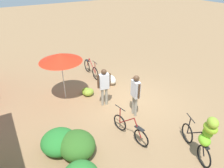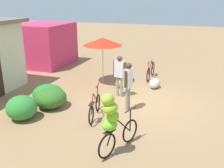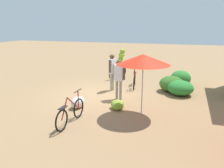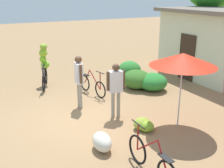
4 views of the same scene
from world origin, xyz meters
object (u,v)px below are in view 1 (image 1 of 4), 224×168
(market_umbrella, at_px, (60,57))
(banana_pile_on_ground, at_px, (87,92))
(person_vendor, at_px, (135,91))
(bicycle_near_pile, at_px, (130,129))
(person_bystander, at_px, (104,84))
(bicycle_leftmost, at_px, (205,135))
(bicycle_center_loaded, at_px, (91,69))
(produce_sack, at_px, (111,80))

(market_umbrella, distance_m, banana_pile_on_ground, 2.09)
(market_umbrella, relative_size, person_vendor, 1.22)
(bicycle_near_pile, distance_m, person_bystander, 2.29)
(market_umbrella, height_order, bicycle_leftmost, market_umbrella)
(banana_pile_on_ground, distance_m, person_bystander, 1.46)
(bicycle_leftmost, relative_size, bicycle_near_pile, 1.05)
(market_umbrella, xyz_separation_m, bicycle_center_loaded, (1.47, -2.00, -1.61))
(bicycle_near_pile, bearing_deg, person_bystander, -4.52)
(bicycle_leftmost, xyz_separation_m, person_vendor, (2.84, 0.43, 0.10))
(bicycle_center_loaded, xyz_separation_m, banana_pile_on_ground, (-1.76, 1.02, -0.21))
(banana_pile_on_ground, distance_m, produce_sack, 1.54)
(banana_pile_on_ground, height_order, produce_sack, produce_sack)
(bicycle_leftmost, distance_m, person_vendor, 2.88)
(market_umbrella, height_order, person_vendor, market_umbrella)
(bicycle_center_loaded, bearing_deg, bicycle_leftmost, -176.50)
(bicycle_leftmost, distance_m, bicycle_near_pile, 2.38)
(bicycle_center_loaded, distance_m, banana_pile_on_ground, 2.05)
(banana_pile_on_ground, bearing_deg, produce_sack, -75.69)
(bicycle_center_loaded, height_order, produce_sack, bicycle_center_loaded)
(bicycle_near_pile, xyz_separation_m, banana_pile_on_ground, (3.28, 0.13, -0.20))
(bicycle_center_loaded, relative_size, person_bystander, 1.03)
(person_vendor, bearing_deg, bicycle_near_pile, 137.60)
(produce_sack, bearing_deg, person_bystander, 141.41)
(person_bystander, bearing_deg, banana_pile_on_ground, 15.50)
(bicycle_near_pile, distance_m, person_vendor, 1.51)
(banana_pile_on_ground, relative_size, person_bystander, 0.43)
(banana_pile_on_ground, bearing_deg, person_vendor, -156.18)
(bicycle_leftmost, relative_size, person_vendor, 0.98)
(market_umbrella, relative_size, banana_pile_on_ground, 2.93)
(banana_pile_on_ground, relative_size, produce_sack, 1.06)
(banana_pile_on_ground, height_order, person_vendor, person_vendor)
(market_umbrella, xyz_separation_m, bicycle_leftmost, (-5.44, -2.42, -0.99))
(bicycle_leftmost, height_order, person_vendor, person_vendor)
(bicycle_near_pile, relative_size, person_vendor, 0.93)
(bicycle_near_pile, xyz_separation_m, person_vendor, (0.97, -0.89, 0.75))
(market_umbrella, xyz_separation_m, bicycle_near_pile, (-3.57, -1.11, -1.63))
(bicycle_near_pile, height_order, bicycle_center_loaded, bicycle_near_pile)
(produce_sack, relative_size, person_vendor, 0.39)
(produce_sack, bearing_deg, market_umbrella, 92.10)
(bicycle_near_pile, relative_size, produce_sack, 2.35)
(bicycle_center_loaded, bearing_deg, market_umbrella, 126.43)
(person_vendor, distance_m, person_bystander, 1.40)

